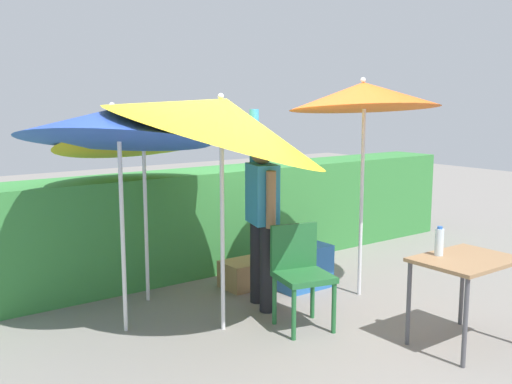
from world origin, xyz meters
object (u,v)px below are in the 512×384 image
Objects in this scene: chair_plastic at (300,269)px; person_vendor at (262,211)px; cooler_box at (300,266)px; umbrella_rainbow at (364,96)px; umbrella_yellow at (140,129)px; umbrella_navy at (221,118)px; bottle_water at (439,242)px; folding_table at (466,268)px; crate_cardboard at (245,274)px; umbrella_orange at (116,125)px.

person_vendor is at bearing 87.74° from chair_plastic.
person_vendor is 1.01m from cooler_box.
umbrella_rainbow is 2.18m from umbrella_yellow.
cooler_box is (1.27, 0.45, -1.59)m from umbrella_navy.
person_vendor is at bearing 114.18° from bottle_water.
umbrella_rainbow is 9.23× the size of bottle_water.
bottle_water is at bearing 122.13° from folding_table.
umbrella_yellow is 8.55× the size of bottle_water.
person_vendor is 4.06× the size of crate_cardboard.
crate_cardboard is at bearing 131.30° from umbrella_rainbow.
umbrella_rainbow is at bearing -13.25° from umbrella_orange.
bottle_water is (-0.01, -1.73, 0.61)m from cooler_box.
bottle_water is at bearing -105.60° from umbrella_rainbow.
cooler_box is at bearing 19.55° from umbrella_navy.
umbrella_orange is 1.12× the size of person_vendor.
bottle_water is (-0.33, -1.18, -1.17)m from umbrella_rainbow.
umbrella_navy reaches higher than person_vendor.
umbrella_navy reaches higher than umbrella_rainbow.
chair_plastic is 1.11× the size of folding_table.
person_vendor is at bearing -160.66° from cooler_box.
umbrella_navy is at bearing 146.78° from chair_plastic.
umbrella_rainbow is at bearing -17.06° from person_vendor.
bottle_water is at bearing -52.70° from chair_plastic.
umbrella_yellow is (-1.84, 1.13, -0.31)m from umbrella_rainbow.
cooler_box is at bearing 92.91° from folding_table.
umbrella_orange is 2.53m from cooler_box.
bottle_water is at bearing -56.84° from umbrella_yellow.
umbrella_yellow is 2.31× the size of chair_plastic.
umbrella_rainbow is at bearing -31.48° from umbrella_yellow.
umbrella_navy is 2.94× the size of folding_table.
person_vendor is 3.24× the size of cooler_box.
umbrella_navy is 2.04m from bottle_water.
umbrella_rainbow is 2.21m from crate_cardboard.
folding_table is 0.29m from bottle_water.
folding_table is (0.10, -1.91, 0.41)m from cooler_box.
umbrella_navy reaches higher than umbrella_yellow.
umbrella_orange is 0.86m from umbrella_navy.
umbrella_orange is at bearing 179.99° from cooler_box.
umbrella_navy is (0.25, -1.03, 0.12)m from umbrella_yellow.
umbrella_orange is at bearing -167.26° from crate_cardboard.
umbrella_orange reaches higher than person_vendor.
folding_table is at bearing -42.20° from umbrella_orange.
umbrella_orange is 0.76m from umbrella_yellow.
umbrella_orange is 1.58m from person_vendor.
umbrella_rainbow is 3.81× the size of cooler_box.
umbrella_orange reaches higher than umbrella_yellow.
crate_cardboard is at bearing 102.36° from bottle_water.
umbrella_rainbow is at bearing -60.03° from cooler_box.
bottle_water reaches higher than crate_cardboard.
umbrella_orange is at bearing 166.75° from umbrella_rainbow.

